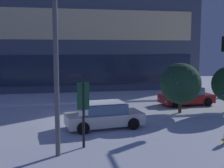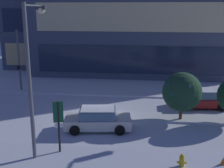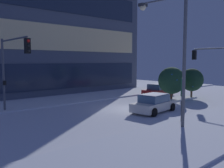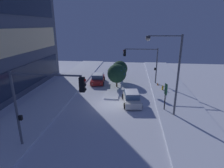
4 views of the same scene
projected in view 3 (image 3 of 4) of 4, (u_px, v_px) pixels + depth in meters
ground at (129, 109)px, 21.44m from camera, size 52.00×52.00×0.00m
curb_strip_near at (216, 125)px, 15.62m from camera, size 52.00×5.20×0.14m
curb_strip_far at (79, 98)px, 27.25m from camera, size 52.00×5.20×0.14m
median_strip at (167, 101)px, 25.51m from camera, size 9.00×1.80×0.14m
office_tower_main at (49, 9)px, 35.04m from camera, size 23.79×12.26×23.29m
car_near at (154, 103)px, 20.02m from camera, size 4.62×2.47×1.49m
car_far at (158, 90)px, 29.16m from camera, size 4.45×2.43×1.49m
traffic_light_corner_far_left at (12, 61)px, 18.35m from camera, size 0.32×5.41×5.95m
traffic_light_corner_near_right at (220, 64)px, 24.01m from camera, size 0.32×5.34×5.62m
street_lamp_arched at (171, 43)px, 15.19m from camera, size 0.69×3.40×8.14m
parking_info_sign at (182, 95)px, 16.23m from camera, size 0.55×0.21×3.05m
decorated_tree_median at (192, 80)px, 27.59m from camera, size 2.55×2.55×3.35m
decorated_tree_right_of_median at (172, 81)px, 25.30m from camera, size 2.78×2.78×3.56m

